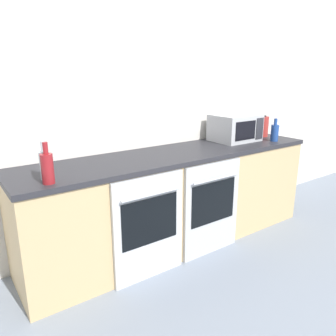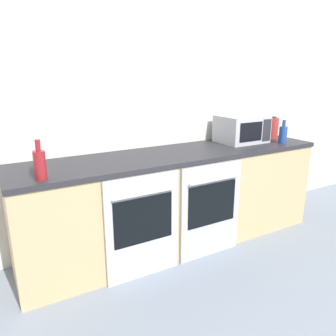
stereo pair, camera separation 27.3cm
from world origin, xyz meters
name	(u,v)px [view 1 (the left image)]	position (x,y,z in m)	size (l,w,h in m)	color
wall_back	(154,103)	(0.00, 2.46, 1.30)	(10.00, 0.06, 2.60)	silver
counter_back	(176,198)	(0.00, 2.11, 0.45)	(2.86, 0.66, 0.89)	tan
oven_left	(149,228)	(-0.51, 1.77, 0.43)	(0.61, 0.06, 0.84)	silver
oven_right	(212,208)	(0.14, 1.77, 0.43)	(0.61, 0.06, 0.84)	#B7BABF
microwave	(235,128)	(0.81, 2.17, 1.02)	(0.46, 0.37, 0.27)	#B7BABF
bottle_clear	(45,165)	(-1.17, 1.98, 0.99)	(0.07, 0.07, 0.26)	silver
bottle_red	(47,168)	(-1.18, 1.88, 0.99)	(0.08, 0.08, 0.27)	maroon
bottle_blue	(275,132)	(1.12, 1.92, 0.98)	(0.08, 0.08, 0.23)	#234793
kettle	(262,126)	(1.24, 2.17, 1.00)	(0.14, 0.14, 0.23)	#B2332D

